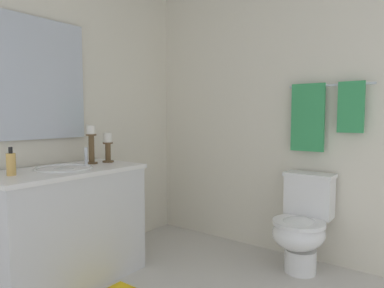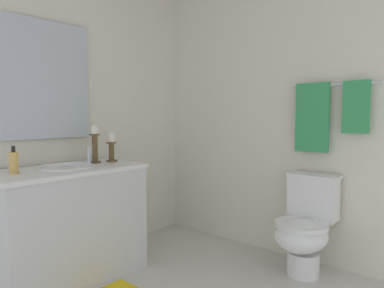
% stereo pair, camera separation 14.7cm
% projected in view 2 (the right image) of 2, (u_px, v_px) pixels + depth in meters
% --- Properties ---
extents(wall_back, '(3.07, 0.04, 2.45)m').
position_uv_depth(wall_back, '(311.00, 113.00, 2.83)').
color(wall_back, silver).
rests_on(wall_back, ground).
extents(wall_left, '(0.04, 2.75, 2.45)m').
position_uv_depth(wall_left, '(55.00, 113.00, 2.77)').
color(wall_left, silver).
rests_on(wall_left, ground).
extents(vanity_cabinet, '(0.58, 1.09, 0.83)m').
position_uv_depth(vanity_cabinet, '(68.00, 224.00, 2.55)').
color(vanity_cabinet, silver).
rests_on(vanity_cabinet, ground).
extents(sink_basin, '(0.40, 0.40, 0.24)m').
position_uv_depth(sink_basin, '(67.00, 173.00, 2.52)').
color(sink_basin, white).
rests_on(sink_basin, vanity_cabinet).
extents(mirror, '(0.02, 0.75, 0.90)m').
position_uv_depth(mirror, '(44.00, 80.00, 2.64)').
color(mirror, silver).
extents(candle_holder_tall, '(0.09, 0.09, 0.24)m').
position_uv_depth(candle_holder_tall, '(111.00, 146.00, 2.85)').
color(candle_holder_tall, brown).
rests_on(candle_holder_tall, vanity_cabinet).
extents(candle_holder_short, '(0.09, 0.09, 0.30)m').
position_uv_depth(candle_holder_short, '(95.00, 143.00, 2.76)').
color(candle_holder_short, brown).
rests_on(candle_holder_short, vanity_cabinet).
extents(soap_bottle, '(0.06, 0.06, 0.18)m').
position_uv_depth(soap_bottle, '(14.00, 162.00, 2.25)').
color(soap_bottle, '#E5B259').
rests_on(soap_bottle, vanity_cabinet).
extents(toilet, '(0.39, 0.54, 0.75)m').
position_uv_depth(toilet, '(305.00, 227.00, 2.63)').
color(toilet, white).
rests_on(toilet, ground).
extents(towel_bar, '(0.64, 0.02, 0.02)m').
position_uv_depth(towel_bar, '(335.00, 84.00, 2.64)').
color(towel_bar, silver).
extents(towel_near_vanity, '(0.26, 0.03, 0.54)m').
position_uv_depth(towel_near_vanity, '(312.00, 118.00, 2.75)').
color(towel_near_vanity, '#389E59').
rests_on(towel_near_vanity, towel_bar).
extents(towel_center, '(0.19, 0.03, 0.38)m').
position_uv_depth(towel_center, '(356.00, 107.00, 2.53)').
color(towel_center, '#389E59').
rests_on(towel_center, towel_bar).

